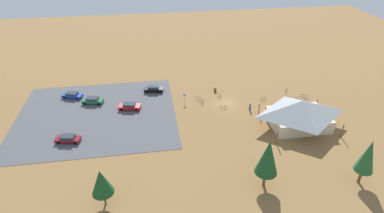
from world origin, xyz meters
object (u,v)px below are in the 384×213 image
Objects in this scene: car_black_front_row at (154,89)px; car_green_aisle_side at (93,100)px; pine_east at (101,182)px; bicycle_purple_trailside at (292,102)px; visitor_by_pavilion at (250,106)px; bicycle_silver_near_sign at (286,90)px; bicycle_black_yard_center at (203,102)px; pine_west at (368,156)px; bicycle_orange_edge_north at (219,96)px; car_blue_near_entry at (72,95)px; bicycle_yellow_mid_cluster at (263,99)px; bicycle_white_near_porch at (198,98)px; bicycle_teal_edge_south at (224,107)px; trash_bin at (215,90)px; pine_far_west at (268,157)px; bicycle_green_back_row at (304,95)px; car_red_end_stall at (130,106)px; bicycle_red_lone_west at (288,97)px; bicycle_black_yard_right at (297,99)px; car_maroon_mid_lot at (68,139)px; bike_pavilion at (300,112)px; lot_sign at (185,97)px; bicycle_blue_lone_east at (305,99)px.

car_green_aisle_side is at bearing 13.96° from car_black_front_row.
pine_east is at bearing 99.58° from car_green_aisle_side.
visitor_by_pavilion reaches higher than bicycle_purple_trailside.
car_green_aisle_side is at bearing -1.84° from bicycle_silver_near_sign.
bicycle_black_yard_center is 10.49m from visitor_by_pavilion.
pine_west is 25.79m from visitor_by_pavilion.
car_blue_near_entry reaches higher than bicycle_orange_edge_north.
bicycle_yellow_mid_cluster is 14.82m from bicycle_white_near_porch.
car_green_aisle_side reaches higher than bicycle_teal_edge_south.
trash_bin is 0.11× the size of pine_far_west.
pine_far_west is 6.79× the size of bicycle_silver_near_sign.
pine_far_west is 5.47× the size of bicycle_green_back_row.
pine_east reaches higher than car_red_end_stall.
pine_far_west is 1.75× the size of car_red_end_stall.
trash_bin is at bearing -88.96° from bicycle_teal_edge_south.
bicycle_white_near_porch reaches higher than bicycle_red_lone_west.
pine_east is 33.49m from bicycle_white_near_porch.
bicycle_purple_trailside is (1.45, 0.87, -0.00)m from bicycle_black_yard_right.
bicycle_purple_trailside is 0.29× the size of car_green_aisle_side.
bicycle_silver_near_sign is 49.29m from car_maroon_mid_lot.
pine_east is (36.29, 14.58, 1.18)m from bike_pavilion.
bicycle_black_yard_center is at bearing 171.10° from car_green_aisle_side.
lot_sign is at bearing 10.16° from bicycle_white_near_porch.
bicycle_red_lone_west is 1.03× the size of bicycle_blue_lone_east.
bike_pavilion reaches higher than bicycle_yellow_mid_cluster.
lot_sign is at bearing 172.76° from car_green_aisle_side.
pine_east reaches higher than bike_pavilion.
bicycle_white_near_porch is (17.90, -13.14, -2.73)m from bike_pavilion.
bicycle_yellow_mid_cluster is 1.09× the size of bicycle_red_lone_west.
pine_west is 5.34× the size of bicycle_black_yard_center.
bicycle_orange_edge_north is 0.27× the size of car_blue_near_entry.
bicycle_teal_edge_south reaches higher than bicycle_red_lone_west.
bicycle_orange_edge_north is at bearing -129.96° from pine_east.
bicycle_black_yard_center is (21.25, -2.13, -0.01)m from bicycle_black_yard_right.
bicycle_yellow_mid_cluster is 0.36× the size of car_black_front_row.
bicycle_black_yard_center is at bearing 145.59° from car_black_front_row.
bicycle_green_back_row is (-24.42, 2.39, -0.04)m from bicycle_white_near_porch.
bicycle_black_yard_center is at bearing -159.92° from car_maroon_mid_lot.
car_black_front_row is (14.81, -5.13, 0.41)m from bicycle_orange_edge_north.
bike_pavilion reaches higher than bicycle_red_lone_west.
bicycle_blue_lone_east is 39.18m from car_red_end_stall.
bicycle_teal_edge_south is at bearing 17.21° from bicycle_silver_near_sign.
bicycle_white_near_porch reaches higher than bicycle_yellow_mid_cluster.
bicycle_black_yard_right reaches higher than bicycle_yellow_mid_cluster.
visitor_by_pavilion is (-33.70, 8.10, 0.14)m from car_green_aisle_side.
bicycle_green_back_row is 39.70m from car_red_end_stall.
lot_sign is 12.22m from car_red_end_stall.
pine_far_west is at bearing 91.63° from bicycle_teal_edge_south.
bicycle_white_near_porch is 0.95× the size of bicycle_purple_trailside.
bicycle_red_lone_west reaches higher than bicycle_silver_near_sign.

